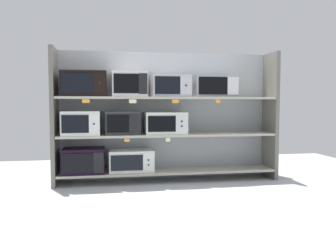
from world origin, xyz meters
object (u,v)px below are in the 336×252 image
at_px(microwave_3, 123,123).
at_px(microwave_6, 129,84).
at_px(microwave_1, 131,161).
at_px(microwave_7, 170,86).
at_px(microwave_8, 215,86).
at_px(microwave_2, 81,123).
at_px(microwave_4, 165,123).
at_px(microwave_0, 84,160).
at_px(microwave_5, 84,84).

bearing_deg(microwave_3, microwave_6, -0.01).
distance_m(microwave_1, microwave_3, 0.50).
xyz_separation_m(microwave_3, microwave_7, (0.62, -0.00, 0.47)).
bearing_deg(microwave_8, microwave_2, 179.99).
distance_m(microwave_4, microwave_8, 0.82).
bearing_deg(microwave_6, microwave_0, 180.00).
xyz_separation_m(microwave_0, microwave_5, (0.02, -0.00, 0.96)).
bearing_deg(microwave_2, microwave_0, -0.26).
relative_size(microwave_1, microwave_8, 1.01).
distance_m(microwave_0, microwave_5, 0.96).
bearing_deg(microwave_6, microwave_2, 179.99).
bearing_deg(microwave_6, microwave_5, -179.99).
distance_m(microwave_4, microwave_7, 0.48).
relative_size(microwave_0, microwave_7, 1.05).
distance_m(microwave_4, microwave_5, 1.13).
relative_size(microwave_0, microwave_1, 0.91).
height_order(microwave_0, microwave_1, microwave_0).
relative_size(microwave_3, microwave_8, 0.77).
height_order(microwave_4, microwave_5, microwave_5).
relative_size(microwave_0, microwave_8, 0.92).
bearing_deg(microwave_5, microwave_0, 179.73).
relative_size(microwave_2, microwave_7, 0.94).
bearing_deg(microwave_8, microwave_4, 179.97).
bearing_deg(microwave_2, microwave_4, 0.00).
xyz_separation_m(microwave_1, microwave_8, (1.10, -0.00, 0.96)).
relative_size(microwave_2, microwave_4, 0.87).
bearing_deg(microwave_6, microwave_7, -0.01).
height_order(microwave_3, microwave_7, microwave_7).
bearing_deg(microwave_2, microwave_7, -0.01).
distance_m(microwave_0, microwave_2, 0.47).
bearing_deg(microwave_5, microwave_3, 0.01).
bearing_deg(microwave_7, microwave_8, -0.00).
xyz_separation_m(microwave_4, microwave_7, (0.07, -0.00, 0.48)).
distance_m(microwave_2, microwave_7, 1.23).
xyz_separation_m(microwave_1, microwave_5, (-0.58, -0.00, 0.98)).
xyz_separation_m(microwave_7, microwave_8, (0.59, -0.00, 0.00)).
height_order(microwave_3, microwave_4, microwave_3).
relative_size(microwave_5, microwave_6, 1.26).
xyz_separation_m(microwave_2, microwave_3, (0.51, -0.00, -0.00)).
relative_size(microwave_4, microwave_7, 1.08).
distance_m(microwave_1, microwave_5, 1.13).
distance_m(microwave_2, microwave_4, 1.06).
xyz_separation_m(microwave_4, microwave_6, (-0.46, -0.00, 0.50)).
bearing_deg(microwave_4, microwave_6, -179.98).
relative_size(microwave_7, microwave_8, 0.88).
height_order(microwave_6, microwave_7, microwave_6).
relative_size(microwave_2, microwave_6, 1.07).
height_order(microwave_0, microwave_8, microwave_8).
relative_size(microwave_0, microwave_6, 1.18).
xyz_separation_m(microwave_1, microwave_2, (-0.62, -0.00, 0.49)).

